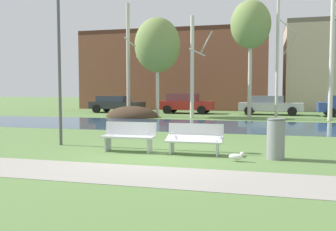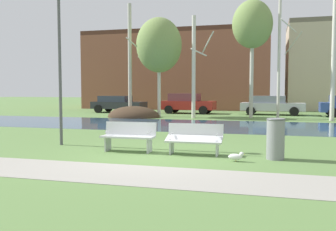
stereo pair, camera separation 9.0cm
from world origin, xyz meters
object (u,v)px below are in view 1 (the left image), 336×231
at_px(parked_van_nearest_dark, 116,104).
at_px(parked_sedan_second_red, 186,103).
at_px(parked_hatch_third_silver, 269,105).
at_px(bench_left, 129,136).
at_px(bench_right, 195,138).
at_px(streetlamp, 59,41).
at_px(seagull, 237,156).
at_px(trash_bin, 276,138).

distance_m(parked_van_nearest_dark, parked_sedan_second_red, 5.61).
relative_size(parked_van_nearest_dark, parked_hatch_third_silver, 0.94).
xyz_separation_m(parked_van_nearest_dark, parked_sedan_second_red, (5.60, 0.44, 0.08)).
distance_m(bench_left, parked_sedan_second_red, 17.79).
height_order(bench_right, streetlamp, streetlamp).
xyz_separation_m(bench_right, seagull, (1.24, -0.74, -0.34)).
bearing_deg(trash_bin, seagull, -148.63).
bearing_deg(trash_bin, parked_hatch_third_silver, 90.12).
height_order(trash_bin, seagull, trash_bin).
relative_size(trash_bin, streetlamp, 0.21).
bearing_deg(parked_sedan_second_red, streetlamp, -91.98).
bearing_deg(parked_sedan_second_red, parked_van_nearest_dark, -175.54).
height_order(trash_bin, parked_van_nearest_dark, parked_van_nearest_dark).
bearing_deg(streetlamp, bench_right, -7.75).
xyz_separation_m(bench_right, streetlamp, (-4.65, 0.63, 2.95)).
distance_m(trash_bin, seagull, 1.22).
bearing_deg(parked_van_nearest_dark, bench_left, -66.03).
relative_size(bench_right, parked_hatch_third_silver, 0.35).
height_order(bench_right, parked_sedan_second_red, parked_sedan_second_red).
bearing_deg(parked_hatch_third_silver, trash_bin, -89.88).
distance_m(seagull, parked_van_nearest_dark, 21.02).
relative_size(streetlamp, parked_sedan_second_red, 1.23).
xyz_separation_m(parked_van_nearest_dark, parked_hatch_third_silver, (11.83, 0.49, 0.02)).
height_order(bench_left, streetlamp, streetlamp).
height_order(bench_right, parked_van_nearest_dark, parked_van_nearest_dark).
bearing_deg(parked_hatch_third_silver, parked_van_nearest_dark, -177.64).
height_order(seagull, parked_van_nearest_dark, parked_van_nearest_dark).
xyz_separation_m(seagull, parked_van_nearest_dark, (-10.90, 17.97, 0.59)).
distance_m(bench_left, parked_hatch_third_silver, 18.21).
distance_m(bench_right, parked_sedan_second_red, 18.14).
height_order(streetlamp, parked_hatch_third_silver, streetlamp).
height_order(trash_bin, parked_hatch_third_silver, parked_hatch_third_silver).
xyz_separation_m(bench_right, trash_bin, (2.21, -0.14, 0.09)).
height_order(bench_left, parked_van_nearest_dark, parked_van_nearest_dark).
xyz_separation_m(bench_left, streetlamp, (-2.66, 0.63, 2.95)).
distance_m(bench_left, seagull, 3.33).
distance_m(seagull, parked_hatch_third_silver, 18.49).
relative_size(seagull, parked_van_nearest_dark, 0.10).
distance_m(trash_bin, parked_van_nearest_dark, 21.04).
xyz_separation_m(trash_bin, parked_hatch_third_silver, (-0.04, 17.86, 0.18)).
height_order(bench_right, seagull, bench_right).
bearing_deg(parked_van_nearest_dark, parked_hatch_third_silver, 2.36).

